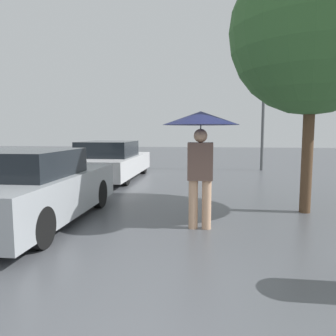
% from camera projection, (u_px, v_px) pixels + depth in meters
% --- Properties ---
extents(pedestrian, '(1.18, 1.18, 1.85)m').
position_uv_depth(pedestrian, '(201.00, 132.00, 5.05)').
color(pedestrian, tan).
rests_on(pedestrian, ground_plane).
extents(parked_car_nearest, '(1.78, 3.82, 1.24)m').
position_uv_depth(parked_car_nearest, '(29.00, 189.00, 5.49)').
color(parked_car_nearest, '#9EA3A8').
rests_on(parked_car_nearest, ground_plane).
extents(parked_car_farthest, '(1.83, 4.34, 1.22)m').
position_uv_depth(parked_car_farthest, '(110.00, 161.00, 10.63)').
color(parked_car_farthest, silver).
rests_on(parked_car_farthest, ground_plane).
extents(tree, '(3.00, 3.00, 4.83)m').
position_uv_depth(tree, '(313.00, 31.00, 5.88)').
color(tree, brown).
rests_on(tree, ground_plane).
extents(street_lamp, '(0.29, 0.29, 5.15)m').
position_uv_depth(street_lamp, '(264.00, 89.00, 12.62)').
color(street_lamp, '#515456').
rests_on(street_lamp, ground_plane).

